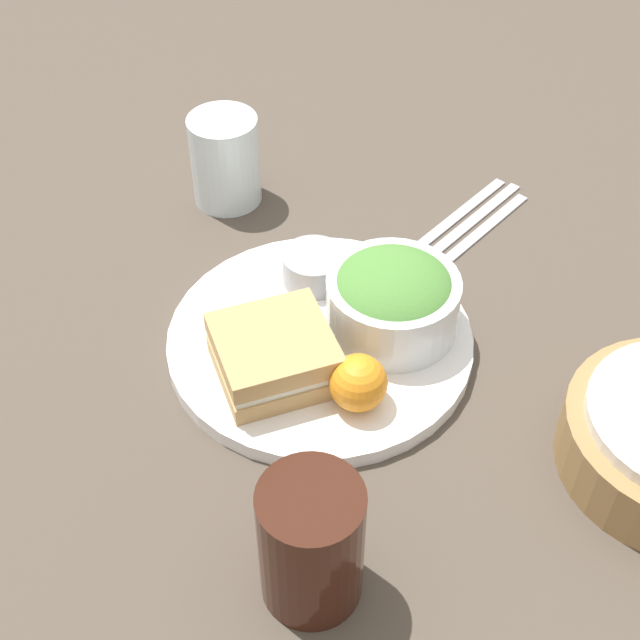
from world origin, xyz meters
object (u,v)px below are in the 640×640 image
(salad_bowl, at_px, (393,298))
(spoon, at_px, (487,226))
(sandwich, at_px, (274,355))
(fork, at_px, (461,212))
(water_glass, at_px, (225,160))
(drink_glass, at_px, (311,544))
(dressing_cup, at_px, (314,267))
(knife, at_px, (474,219))
(plate, at_px, (320,341))

(salad_bowl, distance_m, spoon, 0.21)
(sandwich, relative_size, fork, 0.81)
(fork, bearing_deg, water_glass, 124.84)
(sandwich, bearing_deg, water_glass, -119.89)
(fork, xyz_separation_m, water_glass, (0.17, -0.20, 0.05))
(sandwich, bearing_deg, drink_glass, 57.03)
(spoon, bearing_deg, water_glass, 120.86)
(dressing_cup, xyz_separation_m, knife, (-0.21, 0.04, -0.03))
(dressing_cup, relative_size, fork, 0.39)
(water_glass, bearing_deg, plate, 71.35)
(spoon, bearing_deg, fork, 90.00)
(sandwich, distance_m, spoon, 0.33)
(drink_glass, bearing_deg, plate, -134.12)
(salad_bowl, bearing_deg, fork, -157.76)
(dressing_cup, xyz_separation_m, water_glass, (-0.03, -0.18, 0.02))
(plate, xyz_separation_m, dressing_cup, (-0.05, -0.06, 0.02))
(dressing_cup, distance_m, spoon, 0.22)
(plate, xyz_separation_m, sandwich, (0.06, 0.01, 0.03))
(drink_glass, height_order, water_glass, drink_glass)
(fork, bearing_deg, knife, -90.00)
(drink_glass, bearing_deg, sandwich, -122.97)
(dressing_cup, relative_size, spoon, 0.43)
(knife, height_order, spoon, same)
(drink_glass, xyz_separation_m, water_glass, (-0.26, -0.43, -0.01))
(salad_bowl, bearing_deg, sandwich, -13.83)
(sandwich, relative_size, spoon, 0.90)
(salad_bowl, xyz_separation_m, drink_glass, (0.23, 0.14, 0.01))
(sandwich, height_order, drink_glass, drink_glass)
(plate, xyz_separation_m, salad_bowl, (-0.06, 0.04, 0.05))
(water_glass, bearing_deg, salad_bowl, 85.00)
(drink_glass, distance_m, water_glass, 0.50)
(salad_bowl, xyz_separation_m, spoon, (-0.20, -0.05, -0.05))
(plate, relative_size, water_glass, 2.80)
(salad_bowl, xyz_separation_m, water_glass, (-0.02, -0.28, -0.00))
(plate, xyz_separation_m, knife, (-0.26, -0.03, -0.01))
(dressing_cup, distance_m, drink_glass, 0.33)
(fork, bearing_deg, sandwich, -176.64)
(dressing_cup, distance_m, water_glass, 0.19)
(plate, bearing_deg, drink_glass, 45.88)
(drink_glass, xyz_separation_m, knife, (-0.43, -0.21, -0.06))
(salad_bowl, height_order, drink_glass, drink_glass)
(water_glass, bearing_deg, fork, 130.60)
(water_glass, bearing_deg, spoon, 126.63)
(fork, relative_size, spoon, 1.11)
(sandwich, distance_m, drink_glass, 0.21)
(dressing_cup, xyz_separation_m, spoon, (-0.21, 0.05, -0.03))
(salad_bowl, relative_size, drink_glass, 1.07)
(salad_bowl, distance_m, water_glass, 0.28)
(dressing_cup, height_order, knife, dressing_cup)
(spoon, bearing_deg, sandwich, 176.97)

